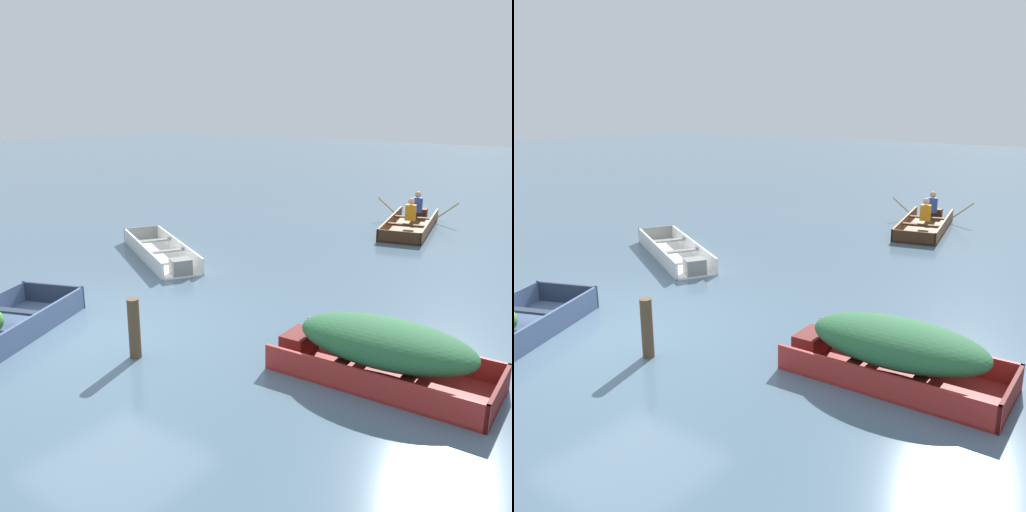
% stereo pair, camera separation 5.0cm
% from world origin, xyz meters
% --- Properties ---
extents(ground_plane, '(80.00, 80.00, 0.00)m').
position_xyz_m(ground_plane, '(0.00, 0.00, 0.00)').
color(ground_plane, slate).
extents(skiff_white_near_moored, '(3.52, 2.49, 0.37)m').
position_xyz_m(skiff_white_near_moored, '(-2.39, 3.51, 0.13)').
color(skiff_white_near_moored, white).
rests_on(skiff_white_near_moored, ground).
extents(skiff_red_mid_moored, '(2.96, 1.39, 0.80)m').
position_xyz_m(skiff_red_mid_moored, '(4.12, 1.15, 0.45)').
color(skiff_red_mid_moored, '#AD2D28').
rests_on(skiff_red_mid_moored, ground).
extents(rowboat_wooden_brown_with_crew, '(2.38, 3.70, 0.90)m').
position_xyz_m(rowboat_wooden_brown_with_crew, '(0.99, 9.95, 0.17)').
color(rowboat_wooden_brown_with_crew, brown).
rests_on(rowboat_wooden_brown_with_crew, ground).
extents(mooring_post, '(0.17, 0.17, 0.88)m').
position_xyz_m(mooring_post, '(1.04, -0.35, 0.44)').
color(mooring_post, brown).
rests_on(mooring_post, ground).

